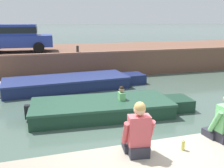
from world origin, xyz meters
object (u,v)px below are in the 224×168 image
Objects in this scene: boat_moored_central_navy at (73,83)px; bottle_drink at (183,145)px; car_left_inner_blue at (17,37)px; person_seated_left at (138,134)px; mooring_bollard_mid at (78,49)px; person_seated_right at (224,121)px; motorboat_passing at (108,107)px.

boat_moored_central_navy is 33.92× the size of bottle_drink.
car_left_inner_blue is 4.24× the size of person_seated_left.
mooring_bollard_mid is at bearing 86.75° from person_seated_left.
mooring_bollard_mid is (0.59, 1.98, 1.37)m from boat_moored_central_navy.
person_seated_right is at bearing -83.07° from mooring_bollard_mid.
motorboat_passing reaches higher than boat_moored_central_navy.
person_seated_left is (-0.57, -10.00, -0.34)m from mooring_bollard_mid.
person_seated_right is at bearing -75.10° from motorboat_passing.
person_seated_left is 1.00× the size of person_seated_right.
person_seated_left is 1.78m from person_seated_right.
car_left_inner_blue is 12.35m from bottle_drink.
motorboat_passing is at bearing 92.05° from bottle_drink.
mooring_bollard_mid reaches higher than bottle_drink.
boat_moored_central_navy is 2.48m from mooring_bollard_mid.
person_seated_right reaches higher than boat_moored_central_navy.
mooring_bollard_mid is (-0.10, 5.78, 1.39)m from motorboat_passing.
boat_moored_central_navy is at bearing 102.69° from person_seated_right.
car_left_inner_blue is at bearing 125.11° from boat_moored_central_navy.
mooring_bollard_mid is 0.46× the size of person_seated_left.
boat_moored_central_navy is 7.17× the size of person_seated_left.
boat_moored_central_navy is 4.91m from car_left_inner_blue.
mooring_bollard_mid is (3.17, -1.70, -0.61)m from car_left_inner_blue.
mooring_bollard_mid reaches higher than motorboat_passing.
person_seated_left is at bearing -89.87° from boat_moored_central_navy.
motorboat_passing is at bearing -89.03° from mooring_bollard_mid.
car_left_inner_blue is 20.08× the size of bottle_drink.
car_left_inner_blue is at bearing 110.60° from person_seated_right.
person_seated_left is (0.02, -8.02, 1.03)m from boat_moored_central_navy.
boat_moored_central_navy is 8.24m from person_seated_right.
boat_moored_central_navy is 1.69× the size of car_left_inner_blue.
person_seated_right is (1.78, 0.04, 0.00)m from person_seated_left.
car_left_inner_blue reaches higher than motorboat_passing.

